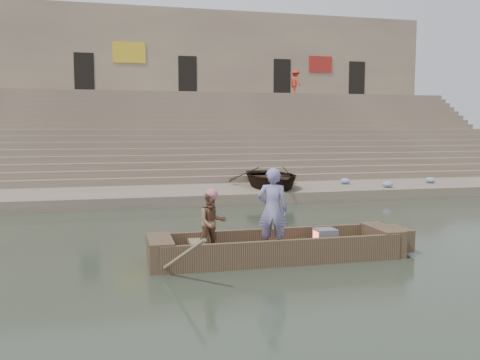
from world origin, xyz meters
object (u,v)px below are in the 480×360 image
object	(u,v)px
standing_man	(273,210)
beached_rowboat	(271,177)
main_rowboat	(277,254)
rowing_man	(212,222)
television	(325,238)
pedestrian	(296,82)

from	to	relation	value
standing_man	beached_rowboat	distance (m)	10.23
beached_rowboat	main_rowboat	bearing A→B (deg)	-104.05
standing_man	rowing_man	world-z (taller)	standing_man
television	beached_rowboat	world-z (taller)	beached_rowboat
main_rowboat	television	distance (m)	1.17
main_rowboat	pedestrian	distance (m)	26.60
main_rowboat	standing_man	world-z (taller)	standing_man
television	beached_rowboat	xyz separation A→B (m)	(1.65, 9.64, 0.42)
beached_rowboat	pedestrian	distance (m)	16.78
rowing_man	pedestrian	bearing A→B (deg)	58.67
rowing_man	main_rowboat	bearing A→B (deg)	-8.15
pedestrian	main_rowboat	bearing A→B (deg)	148.70
main_rowboat	television	bearing A→B (deg)	0.00
television	beached_rowboat	size ratio (longest dim) A/B	0.11
standing_man	beached_rowboat	xyz separation A→B (m)	(2.93, 9.79, -0.29)
main_rowboat	beached_rowboat	bearing A→B (deg)	73.94
television	standing_man	bearing A→B (deg)	-173.21
rowing_man	pedestrian	distance (m)	26.97
standing_man	rowing_man	size ratio (longest dim) A/B	1.38
television	pedestrian	distance (m)	26.17
television	beached_rowboat	bearing A→B (deg)	80.30
rowing_man	beached_rowboat	size ratio (longest dim) A/B	0.31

